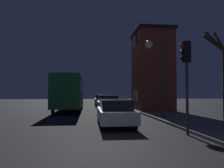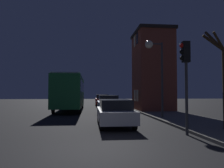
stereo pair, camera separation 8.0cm
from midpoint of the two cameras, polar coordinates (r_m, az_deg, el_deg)
ground_plane at (r=6.53m, az=-2.23°, el=-18.03°), size 120.00×120.00×0.00m
brick_building at (r=22.22m, az=10.58°, el=3.61°), size 3.53×4.68×7.85m
streetlamp at (r=15.27m, az=11.11°, el=6.73°), size 1.24×0.54×5.23m
traffic_light at (r=9.80m, az=18.85°, el=4.17°), size 0.43×0.24×3.97m
bare_tree at (r=11.22m, az=27.21°, el=1.22°), size 1.13×1.34×4.75m
bus at (r=22.30m, az=-10.74°, el=-1.61°), size 2.44×10.20×3.43m
car_near_lane at (r=11.80m, az=0.94°, el=-7.36°), size 1.77×4.42×1.41m
car_mid_lane at (r=19.46m, az=-0.95°, el=-5.21°), size 1.78×4.39×1.57m
car_far_lane at (r=29.42m, az=-2.57°, el=-4.23°), size 1.70×4.62×1.57m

